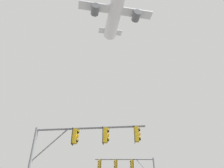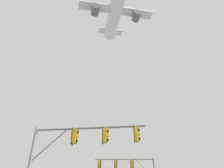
{
  "view_description": "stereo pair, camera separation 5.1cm",
  "coord_description": "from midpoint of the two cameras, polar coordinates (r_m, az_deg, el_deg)",
  "views": [
    {
      "loc": [
        0.03,
        -5.79,
        1.27
      ],
      "look_at": [
        0.22,
        17.28,
        15.68
      ],
      "focal_mm": 33.44,
      "sensor_mm": 36.0,
      "label": 1
    },
    {
      "loc": [
        0.08,
        -5.79,
        1.27
      ],
      "look_at": [
        0.22,
        17.28,
        15.68
      ],
      "focal_mm": 33.44,
      "sensor_mm": 36.0,
      "label": 2
    }
  ],
  "objects": [
    {
      "name": "airplane",
      "position": [
        61.86,
        1.28,
        20.29
      ],
      "size": [
        20.97,
        27.15,
        7.4
      ],
      "color": "white"
    },
    {
      "name": "signal_pole_near",
      "position": [
        13.5,
        -9.44,
        -16.59
      ],
      "size": [
        7.1,
        1.05,
        6.09
      ],
      "color": "slate",
      "rests_on": "ground"
    }
  ]
}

